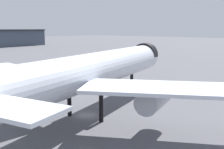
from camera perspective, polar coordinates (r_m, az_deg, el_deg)
ground at (r=52.52m, az=-5.66°, el=-8.77°), size 900.00×900.00×0.00m
airliner_near_gate at (r=50.66m, az=-4.41°, el=0.65°), size 67.18×60.09×19.63m
baggage_cart_trailing at (r=84.37m, az=-22.71°, el=-1.66°), size 2.71×2.86×1.82m
traffic_cone_near_nose at (r=88.12m, az=-7.28°, el=-0.90°), size 0.58×0.58×0.72m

